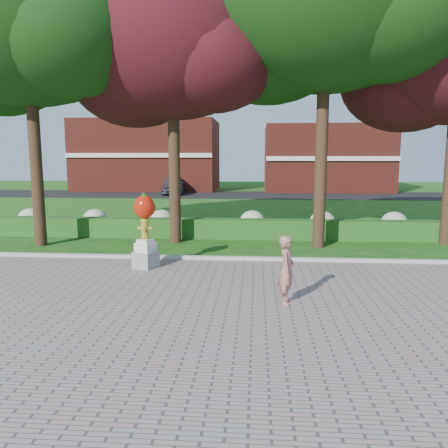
# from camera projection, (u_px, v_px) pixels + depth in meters

# --- Properties ---
(ground) EXTENTS (100.00, 100.00, 0.00)m
(ground) POSITION_uv_depth(u_px,v_px,m) (210.00, 288.00, 11.19)
(ground) COLOR #124A12
(ground) RESTS_ON ground
(walkway) EXTENTS (40.00, 14.00, 0.04)m
(walkway) POSITION_uv_depth(u_px,v_px,m) (184.00, 358.00, 7.24)
(walkway) COLOR gray
(walkway) RESTS_ON ground
(curb) EXTENTS (40.00, 0.18, 0.15)m
(curb) POSITION_uv_depth(u_px,v_px,m) (220.00, 259.00, 14.13)
(curb) COLOR #ADADA5
(curb) RESTS_ON ground
(lawn_hedge) EXTENTS (24.00, 0.70, 0.80)m
(lawn_hedge) POSITION_uv_depth(u_px,v_px,m) (228.00, 229.00, 18.03)
(lawn_hedge) COLOR #164D18
(lawn_hedge) RESTS_ON ground
(hydrangea_row) EXTENTS (20.10, 1.10, 0.99)m
(hydrangea_row) POSITION_uv_depth(u_px,v_px,m) (242.00, 222.00, 18.95)
(hydrangea_row) COLOR #9DA67F
(hydrangea_row) RESTS_ON ground
(street) EXTENTS (50.00, 8.00, 0.02)m
(street) POSITION_uv_depth(u_px,v_px,m) (244.00, 195.00, 38.78)
(street) COLOR black
(street) RESTS_ON ground
(building_left) EXTENTS (14.00, 8.00, 7.00)m
(building_left) POSITION_uv_depth(u_px,v_px,m) (149.00, 155.00, 44.91)
(building_left) COLOR maroon
(building_left) RESTS_ON ground
(building_right) EXTENTS (12.00, 8.00, 6.40)m
(building_right) POSITION_uv_depth(u_px,v_px,m) (326.00, 158.00, 43.62)
(building_right) COLOR maroon
(building_right) RESTS_ON ground
(tree_far_left) EXTENTS (9.00, 7.68, 11.66)m
(tree_far_left) POSITION_uv_depth(u_px,v_px,m) (25.00, 25.00, 15.52)
(tree_far_left) COLOR black
(tree_far_left) RESTS_ON ground
(tree_mid_left) EXTENTS (8.25, 7.04, 10.69)m
(tree_mid_left) POSITION_uv_depth(u_px,v_px,m) (170.00, 49.00, 16.23)
(tree_mid_left) COLOR black
(tree_mid_left) RESTS_ON ground
(tree_mid_right) EXTENTS (9.75, 8.32, 12.64)m
(tree_mid_right) POSITION_uv_depth(u_px,v_px,m) (322.00, 3.00, 15.14)
(tree_mid_right) COLOR black
(tree_mid_right) RESTS_ON ground
(hydrant_sculpture) EXTENTS (0.80, 0.80, 2.24)m
(hydrant_sculpture) POSITION_uv_depth(u_px,v_px,m) (145.00, 228.00, 12.97)
(hydrant_sculpture) COLOR gray
(hydrant_sculpture) RESTS_ON walkway
(woman) EXTENTS (0.46, 0.62, 1.55)m
(woman) POSITION_uv_depth(u_px,v_px,m) (287.00, 270.00, 9.83)
(woman) COLOR #A36A5D
(woman) RESTS_ON walkway
(parked_car) EXTENTS (2.47, 5.01, 1.64)m
(parked_car) POSITION_uv_depth(u_px,v_px,m) (174.00, 185.00, 39.54)
(parked_car) COLOR #414349
(parked_car) RESTS_ON street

